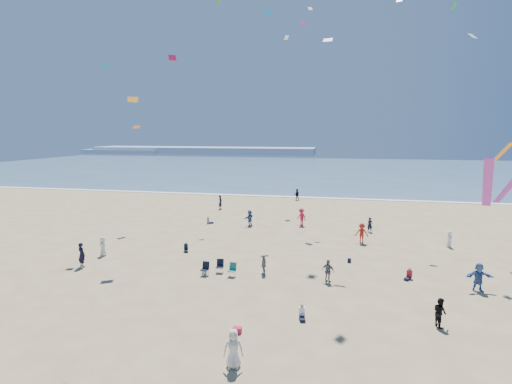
# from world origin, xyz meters

# --- Properties ---
(ground) EXTENTS (220.00, 220.00, 0.00)m
(ground) POSITION_xyz_m (0.00, 0.00, 0.00)
(ground) COLOR tan
(ground) RESTS_ON ground
(ocean) EXTENTS (220.00, 100.00, 0.06)m
(ocean) POSITION_xyz_m (0.00, 95.00, 0.03)
(ocean) COLOR #476B84
(ocean) RESTS_ON ground
(surf_line) EXTENTS (220.00, 1.20, 0.08)m
(surf_line) POSITION_xyz_m (0.00, 45.00, 0.04)
(surf_line) COLOR white
(surf_line) RESTS_ON ground
(headland_far) EXTENTS (110.00, 20.00, 3.20)m
(headland_far) POSITION_xyz_m (-60.00, 170.00, 1.60)
(headland_far) COLOR #7A8EA8
(headland_far) RESTS_ON ground
(headland_near) EXTENTS (40.00, 14.00, 2.00)m
(headland_near) POSITION_xyz_m (-100.00, 165.00, 1.00)
(headland_near) COLOR #7A8EA8
(headland_near) RESTS_ON ground
(standing_flyers) EXTENTS (30.15, 45.78, 1.94)m
(standing_flyers) POSITION_xyz_m (4.57, 17.54, 0.90)
(standing_flyers) COLOR black
(standing_flyers) RESTS_ON ground
(seated_group) EXTENTS (20.78, 29.97, 0.84)m
(seated_group) POSITION_xyz_m (3.00, 9.13, 0.42)
(seated_group) COLOR white
(seated_group) RESTS_ON ground
(chair_cluster) EXTENTS (2.67, 1.45, 1.00)m
(chair_cluster) POSITION_xyz_m (-0.88, 8.31, 0.50)
(chair_cluster) COLOR black
(chair_cluster) RESTS_ON ground
(white_tote) EXTENTS (0.35, 0.20, 0.40)m
(white_tote) POSITION_xyz_m (-1.88, 8.04, 0.20)
(white_tote) COLOR silver
(white_tote) RESTS_ON ground
(black_backpack) EXTENTS (0.30, 0.22, 0.38)m
(black_backpack) POSITION_xyz_m (-1.32, 10.07, 0.19)
(black_backpack) COLOR black
(black_backpack) RESTS_ON ground
(cooler) EXTENTS (0.45, 0.30, 0.30)m
(cooler) POSITION_xyz_m (2.65, 0.31, 0.15)
(cooler) COLOR red
(cooler) RESTS_ON ground
(navy_bag) EXTENTS (0.28, 0.18, 0.34)m
(navy_bag) POSITION_xyz_m (8.56, 13.27, 0.17)
(navy_bag) COLOR black
(navy_bag) RESTS_ON ground
(kites_aloft) EXTENTS (37.27, 42.67, 29.22)m
(kites_aloft) POSITION_xyz_m (9.48, 13.89, 14.77)
(kites_aloft) COLOR #50298B
(kites_aloft) RESTS_ON ground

